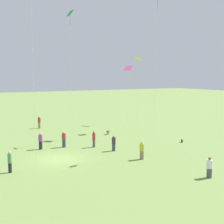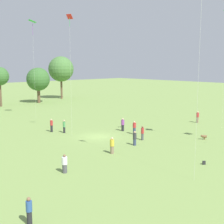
# 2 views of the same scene
# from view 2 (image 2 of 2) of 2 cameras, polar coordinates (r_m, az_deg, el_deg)

# --- Properties ---
(ground_plane) EXTENTS (240.00, 240.00, 0.00)m
(ground_plane) POSITION_cam_2_polar(r_m,az_deg,el_deg) (40.30, -2.59, -4.53)
(ground_plane) COLOR #7A994C
(tree_2) EXTENTS (4.05, 4.05, 8.67)m
(tree_2) POSITION_cam_2_polar(r_m,az_deg,el_deg) (72.31, -19.88, 6.13)
(tree_2) COLOR brown
(tree_2) RESTS_ON ground_plane
(tree_3) EXTENTS (5.52, 5.52, 8.43)m
(tree_3) POSITION_cam_2_polar(r_m,az_deg,el_deg) (76.68, -13.35, 5.82)
(tree_3) COLOR brown
(tree_3) RESTS_ON ground_plane
(tree_4) EXTENTS (6.69, 6.69, 11.28)m
(tree_4) POSITION_cam_2_polar(r_m,az_deg,el_deg) (84.71, -9.30, 7.75)
(tree_4) COLOR brown
(tree_4) RESTS_ON ground_plane
(person_0) EXTENTS (0.45, 0.45, 1.78)m
(person_0) POSITION_cam_2_polar(r_m,az_deg,el_deg) (41.54, 4.11, -2.90)
(person_0) COLOR #333D5B
(person_0) RESTS_ON ground_plane
(person_1) EXTENTS (0.63, 0.63, 1.75)m
(person_1) POSITION_cam_2_polar(r_m,az_deg,el_deg) (32.63, 0.01, -6.17)
(person_1) COLOR #847056
(person_1) RESTS_ON ground_plane
(person_2) EXTENTS (0.37, 0.37, 1.79)m
(person_2) POSITION_cam_2_polar(r_m,az_deg,el_deg) (42.75, -8.74, -2.60)
(person_2) COLOR #232328
(person_2) RESTS_ON ground_plane
(person_3) EXTENTS (0.53, 0.53, 1.83)m
(person_3) POSITION_cam_2_polar(r_m,az_deg,el_deg) (43.64, -11.00, -2.42)
(person_3) COLOR #232328
(person_3) RESTS_ON ground_plane
(person_4) EXTENTS (0.49, 0.49, 1.69)m
(person_4) POSITION_cam_2_polar(r_m,az_deg,el_deg) (19.52, -14.91, -17.09)
(person_4) COLOR #232328
(person_4) RESTS_ON ground_plane
(person_5) EXTENTS (0.50, 0.50, 1.67)m
(person_5) POSITION_cam_2_polar(r_m,az_deg,el_deg) (35.95, 4.17, -4.84)
(person_5) COLOR #333D5B
(person_5) RESTS_ON ground_plane
(person_6) EXTENTS (0.40, 0.40, 1.78)m
(person_6) POSITION_cam_2_polar(r_m,az_deg,el_deg) (38.46, 5.59, -3.84)
(person_6) COLOR #4C4C51
(person_6) RESTS_ON ground_plane
(person_7) EXTENTS (0.62, 0.62, 1.64)m
(person_7) POSITION_cam_2_polar(r_m,az_deg,el_deg) (27.37, -8.66, -9.36)
(person_7) COLOR #4C4C51
(person_7) RESTS_ON ground_plane
(person_8) EXTENTS (0.45, 0.45, 1.85)m
(person_8) POSITION_cam_2_polar(r_m,az_deg,el_deg) (51.36, 15.38, -0.89)
(person_8) COLOR #847056
(person_8) RESTS_ON ground_plane
(person_9) EXTENTS (0.61, 0.61, 1.81)m
(person_9) POSITION_cam_2_polar(r_m,az_deg,el_deg) (43.48, 1.97, -2.33)
(person_9) COLOR #232328
(person_9) RESTS_ON ground_plane
(kite_4) EXTENTS (0.73, 0.85, 15.33)m
(kite_4) POSITION_cam_2_polar(r_m,az_deg,el_deg) (40.38, -7.74, 15.37)
(kite_4) COLOR red
(kite_4) RESTS_ON ground_plane
(kite_7) EXTENTS (1.49, 1.53, 16.34)m
(kite_7) POSITION_cam_2_polar(r_m,az_deg,el_deg) (54.05, -14.34, 15.23)
(kite_7) COLOR green
(kite_7) RESTS_ON ground_plane
(dog_0) EXTENTS (0.69, 0.66, 0.58)m
(dog_0) POSITION_cam_2_polar(r_m,az_deg,el_deg) (40.35, 16.42, -4.31)
(dog_0) COLOR brown
(dog_0) RESTS_ON ground_plane
(picnic_bag_0) EXTENTS (0.32, 0.31, 0.34)m
(picnic_bag_0) POSITION_cam_2_polar(r_m,az_deg,el_deg) (30.61, 16.47, -8.89)
(picnic_bag_0) COLOR #262628
(picnic_bag_0) RESTS_ON ground_plane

